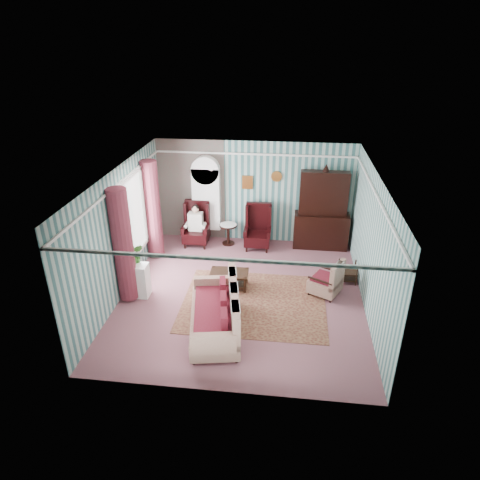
# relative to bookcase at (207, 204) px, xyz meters

# --- Properties ---
(floor) EXTENTS (6.00, 6.00, 0.00)m
(floor) POSITION_rel_bookcase_xyz_m (1.35, -2.84, -1.12)
(floor) COLOR #884F58
(floor) RESTS_ON ground
(room_shell) EXTENTS (5.53, 6.02, 2.91)m
(room_shell) POSITION_rel_bookcase_xyz_m (0.73, -2.66, 0.89)
(room_shell) COLOR #3C6E6D
(room_shell) RESTS_ON ground
(bookcase) EXTENTS (0.80, 0.28, 2.24)m
(bookcase) POSITION_rel_bookcase_xyz_m (0.00, 0.00, 0.00)
(bookcase) COLOR white
(bookcase) RESTS_ON floor
(dresser_hutch) EXTENTS (1.50, 0.56, 2.36)m
(dresser_hutch) POSITION_rel_bookcase_xyz_m (3.25, -0.12, 0.06)
(dresser_hutch) COLOR black
(dresser_hutch) RESTS_ON floor
(wingback_left) EXTENTS (0.76, 0.80, 1.25)m
(wingback_left) POSITION_rel_bookcase_xyz_m (-0.25, -0.39, -0.50)
(wingback_left) COLOR black
(wingback_left) RESTS_ON floor
(wingback_right) EXTENTS (0.76, 0.80, 1.25)m
(wingback_right) POSITION_rel_bookcase_xyz_m (1.50, -0.39, -0.50)
(wingback_right) COLOR black
(wingback_right) RESTS_ON floor
(seated_woman) EXTENTS (0.44, 0.40, 1.18)m
(seated_woman) POSITION_rel_bookcase_xyz_m (-0.25, -0.39, -0.53)
(seated_woman) COLOR silver
(seated_woman) RESTS_ON floor
(round_side_table) EXTENTS (0.50, 0.50, 0.60)m
(round_side_table) POSITION_rel_bookcase_xyz_m (0.65, -0.24, -0.82)
(round_side_table) COLOR black
(round_side_table) RESTS_ON floor
(nest_table) EXTENTS (0.45, 0.38, 0.54)m
(nest_table) POSITION_rel_bookcase_xyz_m (3.82, -1.94, -0.85)
(nest_table) COLOR black
(nest_table) RESTS_ON floor
(plant_stand) EXTENTS (0.55, 0.35, 0.80)m
(plant_stand) POSITION_rel_bookcase_xyz_m (-1.05, -3.14, -0.72)
(plant_stand) COLOR silver
(plant_stand) RESTS_ON floor
(rug) EXTENTS (3.20, 2.60, 0.01)m
(rug) POSITION_rel_bookcase_xyz_m (1.65, -3.14, -1.11)
(rug) COLOR #48181B
(rug) RESTS_ON floor
(sofa) EXTENTS (1.46, 2.27, 1.02)m
(sofa) POSITION_rel_bookcase_xyz_m (0.95, -4.26, -0.61)
(sofa) COLOR beige
(sofa) RESTS_ON floor
(floral_armchair) EXTENTS (0.99, 0.98, 0.97)m
(floral_armchair) POSITION_rel_bookcase_xyz_m (3.25, -2.55, -0.64)
(floral_armchair) COLOR beige
(floral_armchair) RESTS_ON floor
(coffee_table) EXTENTS (0.91, 0.56, 0.41)m
(coffee_table) POSITION_rel_bookcase_xyz_m (1.01, -2.54, -0.92)
(coffee_table) COLOR black
(coffee_table) RESTS_ON floor
(potted_plant_a) EXTENTS (0.41, 0.37, 0.40)m
(potted_plant_a) POSITION_rel_bookcase_xyz_m (-1.10, -3.25, -0.12)
(potted_plant_a) COLOR #195119
(potted_plant_a) RESTS_ON plant_stand
(potted_plant_b) EXTENTS (0.28, 0.24, 0.45)m
(potted_plant_b) POSITION_rel_bookcase_xyz_m (-1.02, -2.99, -0.09)
(potted_plant_b) COLOR #21531A
(potted_plant_b) RESTS_ON plant_stand
(potted_plant_c) EXTENTS (0.30, 0.30, 0.40)m
(potted_plant_c) POSITION_rel_bookcase_xyz_m (-1.10, -3.06, -0.12)
(potted_plant_c) COLOR #204916
(potted_plant_c) RESTS_ON plant_stand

